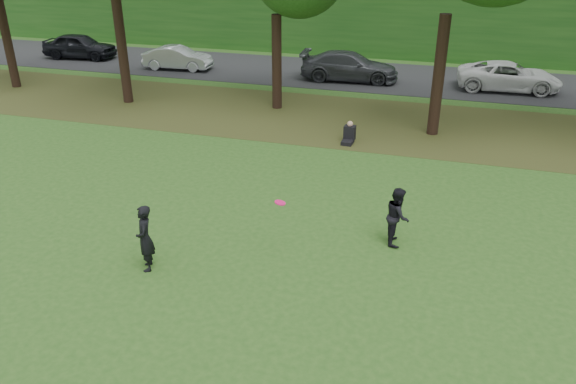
# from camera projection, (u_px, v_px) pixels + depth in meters

# --- Properties ---
(ground) EXTENTS (120.00, 120.00, 0.00)m
(ground) POSITION_uv_depth(u_px,v_px,m) (219.00, 291.00, 12.81)
(ground) COLOR #224A17
(ground) RESTS_ON ground
(leaf_litter) EXTENTS (60.00, 7.00, 0.01)m
(leaf_litter) POSITION_uv_depth(u_px,v_px,m) (337.00, 119.00, 24.05)
(leaf_litter) COLOR #423217
(leaf_litter) RESTS_ON ground
(street) EXTENTS (70.00, 7.00, 0.02)m
(street) POSITION_uv_depth(u_px,v_px,m) (368.00, 76.00, 30.97)
(street) COLOR black
(street) RESTS_ON ground
(far_hedge) EXTENTS (70.00, 3.00, 5.00)m
(far_hedge) POSITION_uv_depth(u_px,v_px,m) (385.00, 14.00, 35.09)
(far_hedge) COLOR #1A4814
(far_hedge) RESTS_ON ground
(player_left) EXTENTS (0.64, 0.73, 1.68)m
(player_left) POSITION_uv_depth(u_px,v_px,m) (145.00, 238.00, 13.29)
(player_left) COLOR black
(player_left) RESTS_ON ground
(player_right) EXTENTS (0.69, 0.83, 1.56)m
(player_right) POSITION_uv_depth(u_px,v_px,m) (398.00, 216.00, 14.43)
(player_right) COLOR black
(player_right) RESTS_ON ground
(parked_cars) EXTENTS (36.64, 3.16, 1.51)m
(parked_cars) POSITION_uv_depth(u_px,v_px,m) (335.00, 65.00, 30.25)
(parked_cars) COLOR black
(parked_cars) RESTS_ON street
(frisbee) EXTENTS (0.29, 0.29, 0.10)m
(frisbee) POSITION_uv_depth(u_px,v_px,m) (280.00, 203.00, 13.40)
(frisbee) COLOR #F6146A
(frisbee) RESTS_ON ground
(seated_person) EXTENTS (0.45, 0.75, 0.83)m
(seated_person) POSITION_uv_depth(u_px,v_px,m) (349.00, 135.00, 21.39)
(seated_person) COLOR black
(seated_person) RESTS_ON ground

